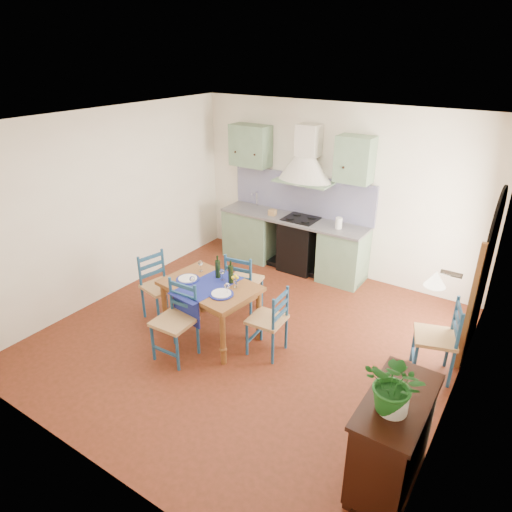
# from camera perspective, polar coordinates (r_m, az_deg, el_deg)

# --- Properties ---
(floor) EXTENTS (5.00, 5.00, 0.00)m
(floor) POSITION_cam_1_polar(r_m,az_deg,el_deg) (6.23, -0.72, -10.06)
(floor) COLOR #46200F
(floor) RESTS_ON ground
(back_wall) EXTENTS (5.00, 0.96, 2.80)m
(back_wall) POSITION_cam_1_polar(r_m,az_deg,el_deg) (7.75, 5.91, 5.75)
(back_wall) COLOR white
(back_wall) RESTS_ON ground
(right_wall) EXTENTS (0.26, 5.00, 2.80)m
(right_wall) POSITION_cam_1_polar(r_m,az_deg,el_deg) (5.04, 25.44, -4.03)
(right_wall) COLOR white
(right_wall) RESTS_ON ground
(left_wall) EXTENTS (0.04, 5.00, 2.80)m
(left_wall) POSITION_cam_1_polar(r_m,az_deg,el_deg) (7.17, -17.66, 6.08)
(left_wall) COLOR white
(left_wall) RESTS_ON ground
(ceiling) EXTENTS (5.00, 5.00, 0.01)m
(ceiling) POSITION_cam_1_polar(r_m,az_deg,el_deg) (5.17, -0.89, 16.37)
(ceiling) COLOR white
(ceiling) RESTS_ON back_wall
(dining_table) EXTENTS (1.31, 1.01, 1.09)m
(dining_table) POSITION_cam_1_polar(r_m,az_deg,el_deg) (5.93, -5.77, -4.32)
(dining_table) COLOR brown
(dining_table) RESTS_ON ground
(chair_near) EXTENTS (0.47, 0.47, 0.98)m
(chair_near) POSITION_cam_1_polar(r_m,az_deg,el_deg) (5.71, -9.98, -7.99)
(chair_near) COLOR navy
(chair_near) RESTS_ON ground
(chair_far) EXTENTS (0.51, 0.51, 0.96)m
(chair_far) POSITION_cam_1_polar(r_m,az_deg,el_deg) (6.52, -1.61, -3.28)
(chair_far) COLOR navy
(chair_far) RESTS_ON ground
(chair_left) EXTENTS (0.53, 0.53, 0.95)m
(chair_left) POSITION_cam_1_polar(r_m,az_deg,el_deg) (6.55, -11.99, -3.71)
(chair_left) COLOR navy
(chair_left) RESTS_ON ground
(chair_right) EXTENTS (0.45, 0.45, 0.91)m
(chair_right) POSITION_cam_1_polar(r_m,az_deg,el_deg) (5.70, 1.66, -8.09)
(chair_right) COLOR navy
(chair_right) RESTS_ON ground
(chair_spare) EXTENTS (0.58, 0.58, 0.98)m
(chair_spare) POSITION_cam_1_polar(r_m,az_deg,el_deg) (5.72, 21.83, -9.54)
(chair_spare) COLOR navy
(chair_spare) RESTS_ON ground
(sideboard) EXTENTS (0.50, 1.05, 0.94)m
(sideboard) POSITION_cam_1_polar(r_m,az_deg,el_deg) (4.37, 16.62, -20.88)
(sideboard) COLOR black
(sideboard) RESTS_ON ground
(potted_plant) EXTENTS (0.47, 0.41, 0.51)m
(potted_plant) POSITION_cam_1_polar(r_m,az_deg,el_deg) (3.80, 17.07, -15.16)
(potted_plant) COLOR #1A5D1D
(potted_plant) RESTS_ON sideboard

